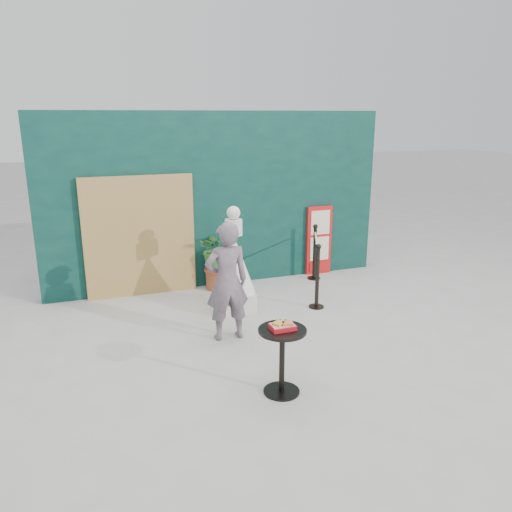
% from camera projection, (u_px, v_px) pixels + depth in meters
% --- Properties ---
extents(ground, '(60.00, 60.00, 0.00)m').
position_uv_depth(ground, '(289.00, 357.00, 6.27)').
color(ground, '#ADAAA5').
rests_on(ground, ground).
extents(back_wall, '(6.00, 0.30, 3.00)m').
position_uv_depth(back_wall, '(218.00, 200.00, 8.70)').
color(back_wall, '#0A2D2B').
rests_on(back_wall, ground).
extents(bamboo_fence, '(1.80, 0.08, 2.00)m').
position_uv_depth(bamboo_fence, '(140.00, 237.00, 8.19)').
color(bamboo_fence, tan).
rests_on(bamboo_fence, ground).
extents(woman, '(0.59, 0.39, 1.61)m').
position_uv_depth(woman, '(227.00, 282.00, 6.59)').
color(woman, slate).
rests_on(woman, ground).
extents(menu_board, '(0.50, 0.07, 1.30)m').
position_uv_depth(menu_board, '(319.00, 240.00, 9.38)').
color(menu_board, red).
rests_on(menu_board, ground).
extents(statue, '(0.64, 0.64, 1.64)m').
position_uv_depth(statue, '(234.00, 269.00, 7.59)').
color(statue, silver).
rests_on(statue, ground).
extents(cafe_table, '(0.52, 0.52, 0.75)m').
position_uv_depth(cafe_table, '(282.00, 351.00, 5.34)').
color(cafe_table, black).
rests_on(cafe_table, ground).
extents(food_basket, '(0.26, 0.19, 0.11)m').
position_uv_depth(food_basket, '(283.00, 326.00, 5.26)').
color(food_basket, '#B1121D').
rests_on(food_basket, cafe_table).
extents(planter, '(0.63, 0.55, 1.08)m').
position_uv_depth(planter, '(216.00, 254.00, 8.56)').
color(planter, brown).
rests_on(planter, ground).
extents(stanchion_barrier, '(0.84, 1.54, 1.03)m').
position_uv_depth(stanchion_barrier, '(316.00, 264.00, 8.43)').
color(stanchion_barrier, black).
rests_on(stanchion_barrier, ground).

